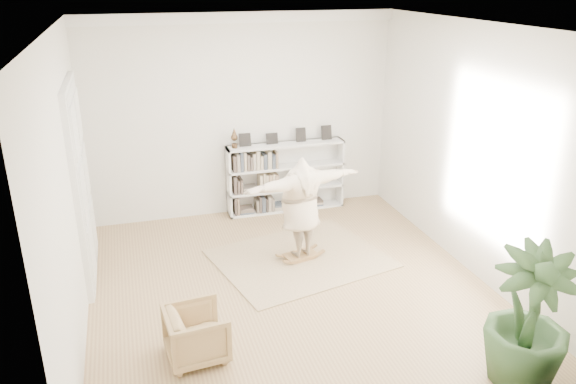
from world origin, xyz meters
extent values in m
plane|color=#8F6D4A|center=(0.00, 0.00, 0.00)|extent=(6.00, 6.00, 0.00)
plane|color=silver|center=(0.00, 3.00, 1.80)|extent=(5.50, 0.00, 5.50)
plane|color=silver|center=(0.00, -3.00, 1.80)|extent=(5.50, 0.00, 5.50)
plane|color=silver|center=(-2.75, 0.00, 1.80)|extent=(0.00, 6.00, 6.00)
plane|color=silver|center=(2.75, 0.00, 1.80)|extent=(0.00, 6.00, 6.00)
plane|color=white|center=(0.00, 0.00, 3.60)|extent=(6.00, 6.00, 0.00)
cube|color=white|center=(0.00, 2.94, 3.51)|extent=(5.50, 0.12, 0.18)
cube|color=white|center=(-2.71, 1.30, 1.40)|extent=(0.08, 1.78, 2.92)
cube|color=silver|center=(-2.69, 0.90, 1.40)|extent=(0.06, 0.78, 2.80)
cube|color=silver|center=(-2.69, 1.70, 1.40)|extent=(0.06, 0.78, 2.80)
cube|color=silver|center=(-0.33, 2.81, 0.65)|extent=(0.04, 0.35, 1.30)
cube|color=silver|center=(1.83, 2.81, 0.65)|extent=(0.04, 0.35, 1.30)
cube|color=silver|center=(0.75, 2.96, 0.65)|extent=(2.20, 0.04, 1.30)
cube|color=silver|center=(0.75, 2.81, 0.02)|extent=(2.20, 0.35, 0.04)
cube|color=silver|center=(0.75, 2.81, 0.43)|extent=(2.20, 0.35, 0.04)
cube|color=silver|center=(0.75, 2.81, 0.86)|extent=(2.20, 0.35, 0.04)
cube|color=silver|center=(0.75, 2.81, 1.28)|extent=(2.20, 0.35, 0.04)
cube|color=black|center=(0.00, 2.85, 1.42)|extent=(0.18, 0.07, 0.24)
cube|color=black|center=(0.50, 2.85, 1.42)|extent=(0.18, 0.07, 0.24)
cube|color=black|center=(1.05, 2.85, 1.42)|extent=(0.18, 0.07, 0.24)
cube|color=black|center=(1.55, 2.85, 1.42)|extent=(0.18, 0.07, 0.24)
imported|color=tan|center=(-1.48, -1.14, 0.31)|extent=(0.75, 0.73, 0.63)
cube|color=tan|center=(0.40, 0.81, 0.01)|extent=(2.89, 2.52, 0.02)
cube|color=olive|center=(0.40, 0.81, 0.08)|extent=(0.56, 0.41, 0.03)
cube|color=olive|center=(0.40, 0.81, 0.04)|extent=(0.35, 0.13, 0.04)
cube|color=olive|center=(0.40, 0.81, 0.04)|extent=(0.35, 0.13, 0.04)
cube|color=olive|center=(0.40, 0.81, 0.08)|extent=(0.21, 0.10, 0.10)
cube|color=olive|center=(0.40, 0.81, 0.08)|extent=(0.21, 0.10, 0.10)
imported|color=beige|center=(0.40, 0.81, 0.92)|extent=(2.03, 0.96, 1.59)
imported|color=#2D4B25|center=(1.85, -2.55, 0.80)|extent=(1.12, 1.12, 1.60)
camera|label=1|loc=(-2.01, -6.64, 4.18)|focal=35.00mm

